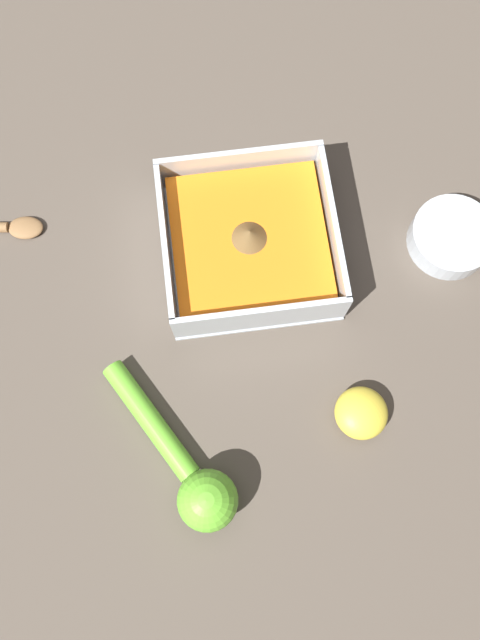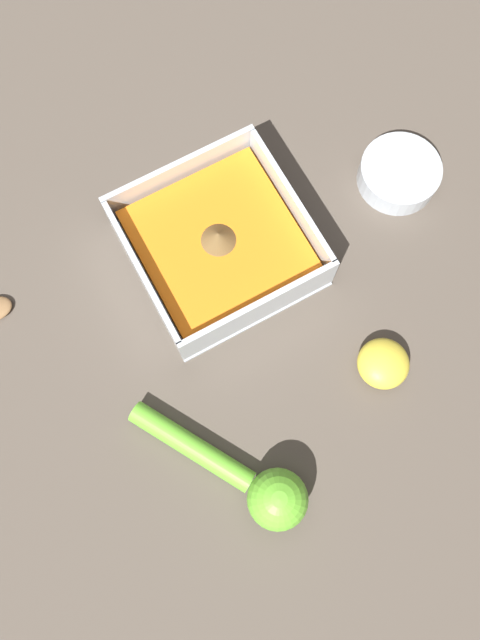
{
  "view_description": "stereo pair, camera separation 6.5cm",
  "coord_description": "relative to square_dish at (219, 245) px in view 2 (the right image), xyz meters",
  "views": [
    {
      "loc": [
        -0.03,
        -0.26,
        0.66
      ],
      "look_at": [
        -0.01,
        -0.09,
        0.03
      ],
      "focal_mm": 35.0,
      "sensor_mm": 36.0,
      "label": 1
    },
    {
      "loc": [
        -0.1,
        -0.24,
        0.66
      ],
      "look_at": [
        -0.01,
        -0.09,
        0.03
      ],
      "focal_mm": 35.0,
      "sensor_mm": 36.0,
      "label": 2
    }
  ],
  "objects": [
    {
      "name": "ground_plane",
      "position": [
        -0.01,
        -0.0,
        -0.02
      ],
      "size": [
        4.0,
        4.0,
        0.0
      ],
      "primitive_type": "plane",
      "color": "brown"
    },
    {
      "name": "square_dish",
      "position": [
        0.0,
        0.0,
        0.0
      ],
      "size": [
        0.19,
        0.19,
        0.06
      ],
      "color": "silver",
      "rests_on": "ground_plane"
    },
    {
      "name": "spice_bowl",
      "position": [
        0.23,
        -0.02,
        -0.01
      ],
      "size": [
        0.09,
        0.09,
        0.03
      ],
      "color": "silver",
      "rests_on": "ground_plane"
    },
    {
      "name": "lemon_squeezer",
      "position": [
        -0.09,
        -0.24,
        0.0
      ],
      "size": [
        0.13,
        0.18,
        0.06
      ],
      "rotation": [
        0.0,
        0.0,
        5.24
      ],
      "color": "#6BC633",
      "rests_on": "ground_plane"
    },
    {
      "name": "lemon_half",
      "position": [
        0.09,
        -0.2,
        -0.01
      ],
      "size": [
        0.06,
        0.06,
        0.03
      ],
      "color": "yellow",
      "rests_on": "ground_plane"
    }
  ]
}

